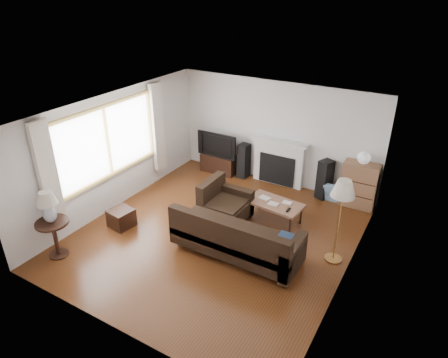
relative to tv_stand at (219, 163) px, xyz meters
The scene contains 17 objects.
room 3.05m from the tv_stand, 60.25° to the right, with size 5.10×5.60×2.54m.
window 3.17m from the tv_stand, 110.71° to the right, with size 0.12×2.74×1.54m, color olive.
curtain_near 4.48m from the tv_stand, 102.96° to the right, with size 0.10×0.35×2.10m, color white.
curtain_far 1.92m from the tv_stand, 129.45° to the right, with size 0.10×0.35×2.10m, color white.
fireplace 1.62m from the tv_stand, ahead, with size 1.40×0.26×1.15m, color white.
tv_stand is the anchor object (origin of this frame).
television 0.55m from the tv_stand, ahead, with size 1.08×0.14×0.62m, color black.
speaker_left 0.72m from the tv_stand, ahead, with size 0.24×0.29×0.88m, color black.
speaker_right 2.77m from the tv_stand, ahead, with size 0.25×0.31×0.92m, color black.
bookshelf 3.54m from the tv_stand, ahead, with size 0.75×0.35×1.03m, color #8B5F40.
globe_lamp 3.65m from the tv_stand, ahead, with size 0.27×0.27×0.27m, color white.
sectional_sofa 3.52m from the tv_stand, 54.01° to the right, with size 2.54×1.86×0.82m, color black.
coffee_table 2.64m from the tv_stand, 33.59° to the right, with size 1.13×0.61×0.44m, color brown.
footstool 3.23m from the tv_stand, 97.12° to the right, with size 0.44×0.44×0.37m, color black.
floor_lamp 4.25m from the tv_stand, 29.90° to the right, with size 0.41×0.41×1.60m, color #AF7B3C.
side_table 4.57m from the tv_stand, 99.09° to the right, with size 0.58×0.58×0.72m, color black.
table_lamp 4.63m from the tv_stand, 99.09° to the right, with size 0.36×0.36×0.59m, color silver.
Camera 1 is at (3.43, -5.56, 4.54)m, focal length 32.00 mm.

